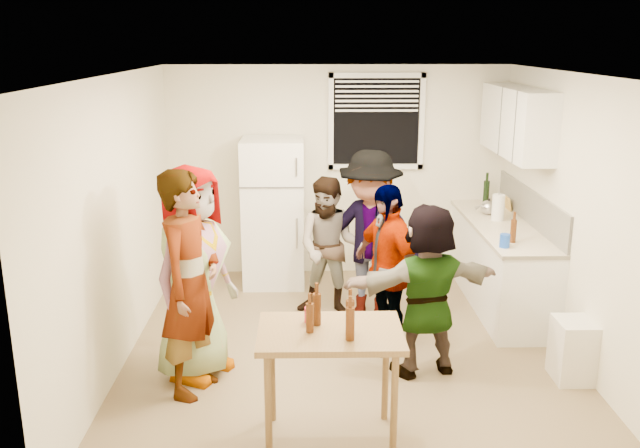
{
  "coord_description": "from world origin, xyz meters",
  "views": [
    {
      "loc": [
        -0.39,
        -5.69,
        2.79
      ],
      "look_at": [
        -0.25,
        0.26,
        1.15
      ],
      "focal_mm": 38.0,
      "sensor_mm": 36.0,
      "label": 1
    }
  ],
  "objects_px": {
    "guest_stripe": "(196,389)",
    "guest_back_left": "(330,313)",
    "wine_bottle": "(485,204)",
    "red_cup": "(310,322)",
    "refrigerator": "(274,212)",
    "guest_orange": "(424,371)",
    "trash_bin": "(576,352)",
    "guest_black": "(384,347)",
    "kettle": "(488,214)",
    "serving_table": "(330,438)",
    "beer_bottle_counter": "(512,242)",
    "guest_grey": "(198,372)",
    "guest_back_right": "(368,317)",
    "beer_bottle_table": "(310,332)",
    "blue_cup": "(504,247)"
  },
  "relations": [
    {
      "from": "guest_black",
      "to": "kettle",
      "type": "bearing_deg",
      "value": 109.09
    },
    {
      "from": "kettle",
      "to": "trash_bin",
      "type": "height_order",
      "value": "kettle"
    },
    {
      "from": "kettle",
      "to": "wine_bottle",
      "type": "relative_size",
      "value": 0.84
    },
    {
      "from": "kettle",
      "to": "beer_bottle_counter",
      "type": "height_order",
      "value": "beer_bottle_counter"
    },
    {
      "from": "refrigerator",
      "to": "serving_table",
      "type": "relative_size",
      "value": 1.7
    },
    {
      "from": "guest_black",
      "to": "beer_bottle_counter",
      "type": "bearing_deg",
      "value": 77.67
    },
    {
      "from": "wine_bottle",
      "to": "red_cup",
      "type": "xyz_separation_m",
      "value": [
        -2.11,
        -3.29,
        -0.06
      ]
    },
    {
      "from": "wine_bottle",
      "to": "guest_back_right",
      "type": "xyz_separation_m",
      "value": [
        -1.49,
        -1.24,
        -0.9
      ]
    },
    {
      "from": "guest_stripe",
      "to": "guest_back_left",
      "type": "relative_size",
      "value": 1.26
    },
    {
      "from": "refrigerator",
      "to": "kettle",
      "type": "xyz_separation_m",
      "value": [
        2.4,
        -0.33,
        0.05
      ]
    },
    {
      "from": "refrigerator",
      "to": "beer_bottle_counter",
      "type": "relative_size",
      "value": 7.61
    },
    {
      "from": "refrigerator",
      "to": "guest_black",
      "type": "xyz_separation_m",
      "value": [
        1.1,
        -1.79,
        -0.85
      ]
    },
    {
      "from": "refrigerator",
      "to": "trash_bin",
      "type": "xyz_separation_m",
      "value": [
        2.63,
        -2.44,
        -0.6
      ]
    },
    {
      "from": "wine_bottle",
      "to": "guest_black",
      "type": "bearing_deg",
      "value": -125.68
    },
    {
      "from": "beer_bottle_counter",
      "to": "guest_back_right",
      "type": "bearing_deg",
      "value": 166.06
    },
    {
      "from": "guest_black",
      "to": "red_cup",
      "type": "bearing_deg",
      "value": -56.71
    },
    {
      "from": "refrigerator",
      "to": "guest_orange",
      "type": "height_order",
      "value": "refrigerator"
    },
    {
      "from": "guest_grey",
      "to": "guest_stripe",
      "type": "bearing_deg",
      "value": -147.26
    },
    {
      "from": "serving_table",
      "to": "beer_bottle_table",
      "type": "bearing_deg",
      "value": -170.27
    },
    {
      "from": "red_cup",
      "to": "guest_orange",
      "type": "xyz_separation_m",
      "value": [
        0.99,
        0.86,
        -0.84
      ]
    },
    {
      "from": "trash_bin",
      "to": "guest_back_right",
      "type": "height_order",
      "value": "trash_bin"
    },
    {
      "from": "wine_bottle",
      "to": "guest_stripe",
      "type": "xyz_separation_m",
      "value": [
        -3.05,
        -2.7,
        -0.9
      ]
    },
    {
      "from": "beer_bottle_counter",
      "to": "guest_back_left",
      "type": "bearing_deg",
      "value": 165.88
    },
    {
      "from": "beer_bottle_counter",
      "to": "guest_black",
      "type": "bearing_deg",
      "value": -163.27
    },
    {
      "from": "trash_bin",
      "to": "guest_grey",
      "type": "xyz_separation_m",
      "value": [
        -3.2,
        0.18,
        -0.25
      ]
    },
    {
      "from": "kettle",
      "to": "serving_table",
      "type": "relative_size",
      "value": 0.23
    },
    {
      "from": "kettle",
      "to": "guest_black",
      "type": "distance_m",
      "value": 2.15
    },
    {
      "from": "refrigerator",
      "to": "trash_bin",
      "type": "height_order",
      "value": "refrigerator"
    },
    {
      "from": "blue_cup",
      "to": "guest_back_right",
      "type": "relative_size",
      "value": 0.07
    },
    {
      "from": "refrigerator",
      "to": "red_cup",
      "type": "bearing_deg",
      "value": -82.8
    },
    {
      "from": "beer_bottle_counter",
      "to": "guest_back_left",
      "type": "relative_size",
      "value": 0.15
    },
    {
      "from": "guest_black",
      "to": "guest_orange",
      "type": "xyz_separation_m",
      "value": [
        0.29,
        -0.48,
        0.0
      ]
    },
    {
      "from": "kettle",
      "to": "guest_grey",
      "type": "relative_size",
      "value": 0.13
    },
    {
      "from": "red_cup",
      "to": "trash_bin",
      "type": "bearing_deg",
      "value": 17.25
    },
    {
      "from": "kettle",
      "to": "guest_black",
      "type": "relative_size",
      "value": 0.15
    },
    {
      "from": "serving_table",
      "to": "guest_grey",
      "type": "relative_size",
      "value": 0.55
    },
    {
      "from": "blue_cup",
      "to": "trash_bin",
      "type": "bearing_deg",
      "value": -65.14
    },
    {
      "from": "guest_back_left",
      "to": "guest_black",
      "type": "bearing_deg",
      "value": -46.26
    },
    {
      "from": "refrigerator",
      "to": "wine_bottle",
      "type": "bearing_deg",
      "value": 3.78
    },
    {
      "from": "trash_bin",
      "to": "serving_table",
      "type": "xyz_separation_m",
      "value": [
        -2.1,
        -0.84,
        -0.25
      ]
    },
    {
      "from": "kettle",
      "to": "guest_stripe",
      "type": "xyz_separation_m",
      "value": [
        -2.95,
        -2.2,
        -0.9
      ]
    },
    {
      "from": "trash_bin",
      "to": "red_cup",
      "type": "distance_m",
      "value": 2.41
    },
    {
      "from": "kettle",
      "to": "guest_grey",
      "type": "bearing_deg",
      "value": -159.92
    },
    {
      "from": "guest_back_right",
      "to": "refrigerator",
      "type": "bearing_deg",
      "value": 154.82
    },
    {
      "from": "red_cup",
      "to": "serving_table",
      "type": "bearing_deg",
      "value": -46.64
    },
    {
      "from": "kettle",
      "to": "serving_table",
      "type": "xyz_separation_m",
      "value": [
        -1.87,
        -2.94,
        -0.9
      ]
    },
    {
      "from": "serving_table",
      "to": "guest_black",
      "type": "xyz_separation_m",
      "value": [
        0.56,
        1.49,
        0.0
      ]
    },
    {
      "from": "wine_bottle",
      "to": "beer_bottle_table",
      "type": "height_order",
      "value": "wine_bottle"
    },
    {
      "from": "red_cup",
      "to": "guest_grey",
      "type": "height_order",
      "value": "red_cup"
    },
    {
      "from": "trash_bin",
      "to": "guest_stripe",
      "type": "relative_size",
      "value": 0.29
    }
  ]
}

